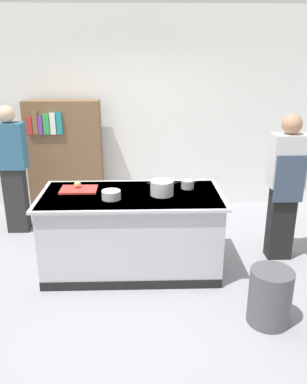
# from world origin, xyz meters

# --- Properties ---
(ground_plane) EXTENTS (10.00, 10.00, 0.00)m
(ground_plane) POSITION_xyz_m (0.00, 0.00, 0.00)
(ground_plane) COLOR gray
(back_wall) EXTENTS (6.40, 0.12, 3.00)m
(back_wall) POSITION_xyz_m (0.00, 2.10, 1.50)
(back_wall) COLOR white
(back_wall) RESTS_ON ground_plane
(counter_island) EXTENTS (1.98, 0.98, 0.90)m
(counter_island) POSITION_xyz_m (0.00, -0.00, 0.47)
(counter_island) COLOR #B7BABF
(counter_island) RESTS_ON ground_plane
(cutting_board) EXTENTS (0.40, 0.28, 0.02)m
(cutting_board) POSITION_xyz_m (-0.58, 0.14, 0.91)
(cutting_board) COLOR red
(cutting_board) RESTS_ON counter_island
(onion) EXTENTS (0.08, 0.08, 0.08)m
(onion) POSITION_xyz_m (-0.60, 0.18, 0.96)
(onion) COLOR tan
(onion) RESTS_ON cutting_board
(stock_pot) EXTENTS (0.31, 0.25, 0.16)m
(stock_pot) POSITION_xyz_m (0.33, -0.03, 0.98)
(stock_pot) COLOR #B7BABF
(stock_pot) RESTS_ON counter_island
(sauce_pan) EXTENTS (0.21, 0.14, 0.09)m
(sauce_pan) POSITION_xyz_m (0.63, 0.17, 0.95)
(sauce_pan) COLOR #99999E
(sauce_pan) RESTS_ON counter_island
(mixing_bowl) EXTENTS (0.20, 0.20, 0.09)m
(mixing_bowl) POSITION_xyz_m (-0.20, -0.14, 0.95)
(mixing_bowl) COLOR #B7BABF
(mixing_bowl) RESTS_ON counter_island
(trash_bin) EXTENTS (0.39, 0.39, 0.53)m
(trash_bin) POSITION_xyz_m (1.26, -1.00, 0.26)
(trash_bin) COLOR #4C4C51
(trash_bin) RESTS_ON ground_plane
(person_chef) EXTENTS (0.38, 0.25, 1.72)m
(person_chef) POSITION_xyz_m (1.75, 0.21, 0.91)
(person_chef) COLOR black
(person_chef) RESTS_ON ground_plane
(person_guest) EXTENTS (0.38, 0.24, 1.72)m
(person_guest) POSITION_xyz_m (-1.59, 1.07, 0.91)
(person_guest) COLOR #282828
(person_guest) RESTS_ON ground_plane
(bookshelf) EXTENTS (1.10, 0.31, 1.70)m
(bookshelf) POSITION_xyz_m (-1.03, 1.80, 0.85)
(bookshelf) COLOR brown
(bookshelf) RESTS_ON ground_plane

